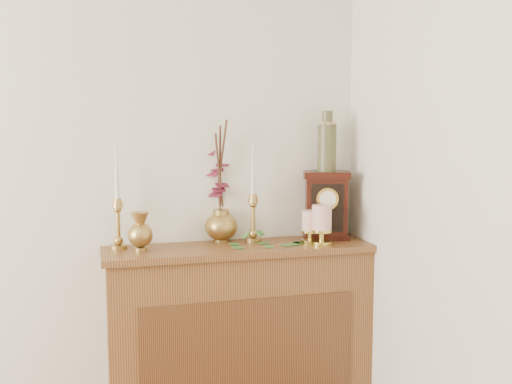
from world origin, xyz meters
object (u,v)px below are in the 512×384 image
object	(u,v)px
mantel_clock	(326,206)
bud_vase	(140,232)
candlestick_left	(118,215)
ginger_jar	(218,187)
ceramic_vase	(327,144)
candlestick_center	(253,210)

from	to	relation	value
mantel_clock	bud_vase	bearing A→B (deg)	-158.60
candlestick_left	ginger_jar	xyz separation A→B (m)	(0.47, 0.09, 0.10)
ceramic_vase	mantel_clock	bearing A→B (deg)	-106.77
bud_vase	ginger_jar	xyz separation A→B (m)	(0.38, 0.17, 0.17)
candlestick_left	ceramic_vase	world-z (taller)	ceramic_vase
ceramic_vase	candlestick_center	bearing A→B (deg)	177.92
candlestick_left	ceramic_vase	bearing A→B (deg)	-0.17
bud_vase	ceramic_vase	xyz separation A→B (m)	(0.89, 0.07, 0.37)
candlestick_center	mantel_clock	size ratio (longest dim) A/B	1.42
candlestick_left	mantel_clock	distance (m)	0.98
candlestick_center	ginger_jar	xyz separation A→B (m)	(-0.15, 0.08, 0.11)
bud_vase	ceramic_vase	world-z (taller)	ceramic_vase
candlestick_left	ginger_jar	distance (m)	0.49
candlestick_left	bud_vase	xyz separation A→B (m)	(0.09, -0.08, -0.07)
candlestick_left	mantel_clock	bearing A→B (deg)	-0.34
bud_vase	mantel_clock	world-z (taller)	mantel_clock
mantel_clock	ginger_jar	bearing A→B (deg)	-173.77
candlestick_center	ginger_jar	size ratio (longest dim) A/B	0.81
ginger_jar	mantel_clock	bearing A→B (deg)	-10.53
candlestick_left	candlestick_center	world-z (taller)	candlestick_left
candlestick_left	bud_vase	distance (m)	0.14
candlestick_left	ginger_jar	world-z (taller)	ginger_jar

